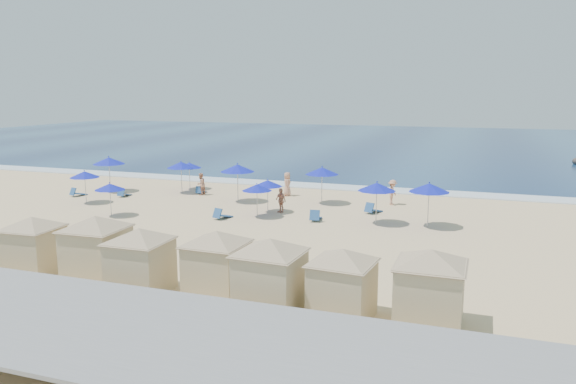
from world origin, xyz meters
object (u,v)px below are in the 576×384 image
object	(u,v)px
cabana_6	(430,278)
umbrella_5	(237,168)
cabana_2	(140,252)
umbrella_7	(268,183)
cabana_4	(270,265)
cabana_5	(343,274)
umbrella_4	(181,165)
umbrella_9	(377,187)
trash_bin	(233,249)
umbrella_3	(110,187)
beachgoer_3	(287,184)
umbrella_1	(85,174)
umbrella_10	(429,188)
umbrella_8	(322,171)
beachgoer_1	(281,200)
beachgoer_2	(393,192)
cabana_3	(217,255)
beachgoer_0	(201,184)
umbrella_6	(257,188)
cabana_0	(33,238)
cabana_1	(96,240)
umbrella_0	(109,161)
umbrella_2	(189,165)

from	to	relation	value
cabana_6	umbrella_5	xyz separation A→B (m)	(-14.65, 16.99, 0.71)
cabana_2	umbrella_7	xyz separation A→B (m)	(-0.72, 14.95, 0.28)
cabana_4	cabana_5	distance (m)	2.55
umbrella_4	umbrella_9	world-z (taller)	umbrella_9
trash_bin	cabana_6	xyz separation A→B (m)	(9.37, -4.94, 1.28)
umbrella_3	beachgoer_3	xyz separation A→B (m)	(7.95, 10.01, -0.96)
umbrella_1	umbrella_10	bearing A→B (deg)	2.04
umbrella_4	umbrella_7	bearing A→B (deg)	-26.05
cabana_4	umbrella_1	world-z (taller)	cabana_4
umbrella_8	umbrella_10	bearing A→B (deg)	-30.53
beachgoer_1	beachgoer_2	distance (m)	7.92
cabana_3	beachgoer_3	distance (m)	20.56
cabana_3	umbrella_3	bearing A→B (deg)	140.83
beachgoer_0	beachgoer_3	distance (m)	6.41
cabana_5	beachgoer_1	xyz separation A→B (m)	(-7.78, 14.99, -0.75)
cabana_4	beachgoer_2	world-z (taller)	cabana_4
cabana_2	beachgoer_0	distance (m)	20.38
umbrella_6	umbrella_3	bearing A→B (deg)	-162.30
umbrella_4	umbrella_9	bearing A→B (deg)	-17.83
umbrella_4	umbrella_3	bearing A→B (deg)	-90.15
cabana_5	umbrella_1	xyz separation A→B (m)	(-21.45, 13.34, 0.46)
cabana_0	umbrella_8	world-z (taller)	cabana_0
umbrella_3	umbrella_10	size ratio (longest dim) A/B	0.81
cabana_1	cabana_3	size ratio (longest dim) A/B	1.06
umbrella_0	umbrella_6	size ratio (longest dim) A/B	1.30
cabana_4	beachgoer_3	xyz separation A→B (m)	(-6.80, 20.74, -0.77)
umbrella_4	umbrella_7	world-z (taller)	umbrella_4
cabana_3	umbrella_8	size ratio (longest dim) A/B	1.69
umbrella_5	umbrella_10	distance (m)	13.55
cabana_0	umbrella_6	bearing A→B (deg)	70.18
trash_bin	cabana_2	xyz separation A→B (m)	(-1.34, -5.37, 1.22)
cabana_4	umbrella_4	world-z (taller)	cabana_4
umbrella_4	umbrella_8	xyz separation A→B (m)	(11.12, -0.40, 0.14)
umbrella_1	umbrella_2	world-z (taller)	umbrella_1
cabana_3	umbrella_4	size ratio (longest dim) A/B	1.80
umbrella_4	umbrella_6	distance (m)	10.32
umbrella_1	beachgoer_3	xyz separation A→B (m)	(12.11, 7.19, -1.12)
cabana_2	beachgoer_2	world-z (taller)	cabana_2
cabana_0	cabana_3	bearing A→B (deg)	1.68
umbrella_2	umbrella_6	distance (m)	11.45
cabana_2	umbrella_0	xyz separation A→B (m)	(-14.81, 17.78, 0.79)
cabana_0	cabana_6	xyz separation A→B (m)	(16.24, 0.03, 0.10)
umbrella_5	umbrella_8	bearing A→B (deg)	13.53
umbrella_8	cabana_3	bearing A→B (deg)	-86.22
umbrella_10	umbrella_0	bearing A→B (deg)	171.87
umbrella_7	beachgoer_0	size ratio (longest dim) A/B	1.32
cabana_0	beachgoer_0	xyz separation A→B (m)	(-2.09, 18.49, -0.73)
umbrella_0	umbrella_3	size ratio (longest dim) A/B	1.30
cabana_1	umbrella_0	distance (m)	21.10
umbrella_6	umbrella_9	distance (m)	7.22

